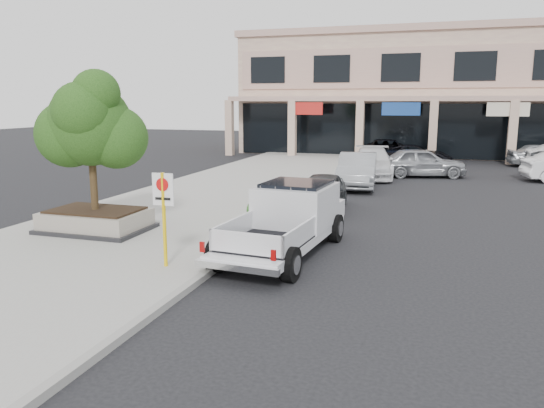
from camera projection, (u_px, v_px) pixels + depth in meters
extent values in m
plane|color=black|center=(269.00, 283.00, 12.21)|extent=(120.00, 120.00, 0.00)
cube|color=gray|center=(177.00, 213.00, 19.45)|extent=(8.00, 52.00, 0.15)
cube|color=gray|center=(280.00, 220.00, 18.27)|extent=(0.20, 52.00, 0.15)
cube|color=tan|center=(504.00, 96.00, 40.76)|extent=(40.00, 10.00, 9.00)
cube|color=tan|center=(510.00, 32.00, 39.86)|extent=(40.40, 10.40, 0.50)
cube|color=tan|center=(514.00, 98.00, 35.10)|extent=(40.00, 2.20, 0.35)
cube|color=tan|center=(230.00, 128.00, 40.69)|extent=(0.55, 0.55, 4.20)
cube|color=black|center=(509.00, 132.00, 36.52)|extent=(39.20, 0.08, 3.90)
cube|color=black|center=(97.00, 228.00, 16.52)|extent=(3.20, 2.20, 0.12)
cube|color=gray|center=(96.00, 219.00, 16.46)|extent=(3.00, 2.00, 0.50)
cube|color=black|center=(95.00, 210.00, 16.41)|extent=(2.70, 1.70, 0.06)
cylinder|color=#322013|center=(93.00, 174.00, 16.19)|extent=(0.22, 0.22, 2.20)
sphere|color=#1A3C10|center=(90.00, 124.00, 15.91)|extent=(2.50, 2.50, 2.50)
sphere|color=#1A3C10|center=(116.00, 138.00, 16.05)|extent=(1.90, 1.90, 1.90)
sphere|color=#1A3C10|center=(90.00, 104.00, 16.35)|extent=(1.60, 1.60, 1.60)
cylinder|color=yellow|center=(164.00, 220.00, 12.73)|extent=(0.09, 0.09, 2.30)
cube|color=white|center=(163.00, 189.00, 12.59)|extent=(0.55, 0.03, 0.78)
cylinder|color=red|center=(162.00, 185.00, 12.54)|extent=(0.32, 0.02, 0.32)
ellipsoid|color=#184F16|center=(263.00, 211.00, 17.21)|extent=(1.10, 0.99, 0.93)
imported|color=#2F3235|center=(322.00, 192.00, 20.22)|extent=(1.98, 4.23, 1.40)
imported|color=#9A9DA2|center=(357.00, 170.00, 25.70)|extent=(2.21, 5.14, 1.65)
imported|color=silver|center=(372.00, 163.00, 29.05)|extent=(2.90, 5.72, 1.59)
imported|color=black|center=(385.00, 152.00, 35.45)|extent=(3.28, 6.02, 1.60)
imported|color=#94969B|center=(422.00, 162.00, 29.15)|extent=(5.08, 3.07, 1.62)
imported|color=black|center=(415.00, 155.00, 34.55)|extent=(4.82, 2.26, 1.33)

